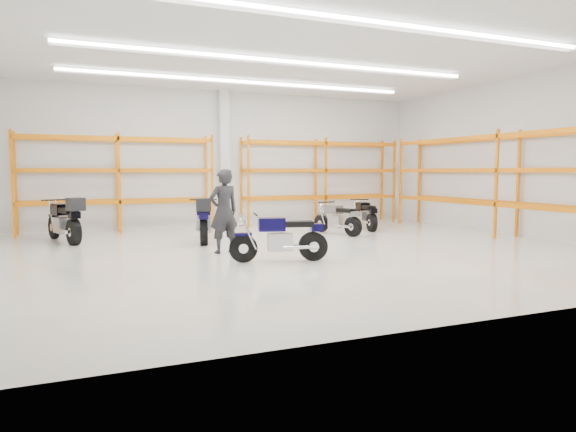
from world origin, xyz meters
name	(u,v)px	position (x,y,z in m)	size (l,w,h in m)	color
ground	(293,251)	(0.00, 0.00, 0.00)	(14.00, 14.00, 0.00)	beige
room_shell	(292,108)	(0.00, 0.03, 3.28)	(14.02, 12.02, 4.51)	silver
motorcycle_main	(283,239)	(-0.70, -1.15, 0.47)	(2.01, 0.83, 1.00)	black
motorcycle_back_a	(66,221)	(-4.87, 3.60, 0.57)	(1.08, 2.28, 1.20)	black
motorcycle_back_b	(204,220)	(-1.54, 2.30, 0.57)	(0.93, 2.30, 1.19)	black
motorcycle_back_c	(339,220)	(2.48, 2.39, 0.44)	(0.76, 1.88, 0.94)	black
motorcycle_back_d	(365,216)	(3.87, 3.22, 0.44)	(0.71, 1.91, 0.94)	black
standing_man	(224,211)	(-1.53, 0.38, 0.95)	(0.69, 0.46, 1.90)	black
structural_column	(224,159)	(0.00, 5.82, 2.25)	(0.32, 0.32, 4.50)	white
pallet_racking_back_left	(118,173)	(-3.40, 5.48, 1.79)	(5.67, 0.87, 3.00)	#DF6300
pallet_racking_back_right	(321,173)	(3.40, 5.48, 1.79)	(5.67, 0.87, 3.00)	#DF6300
pallet_racking_side	(508,173)	(6.48, 0.00, 1.81)	(0.87, 9.07, 3.00)	#DF6300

